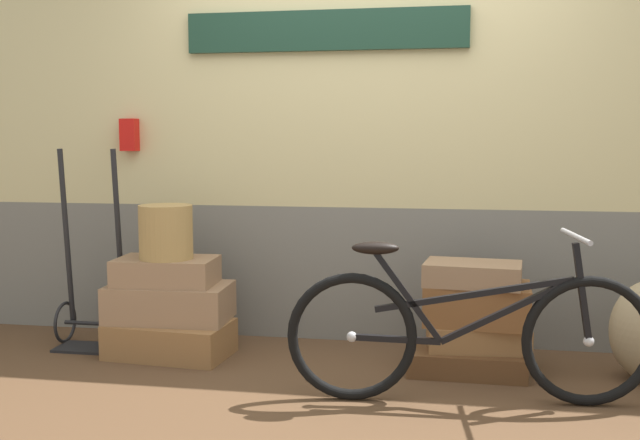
{
  "coord_description": "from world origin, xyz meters",
  "views": [
    {
      "loc": [
        0.48,
        -3.64,
        1.23
      ],
      "look_at": [
        -0.2,
        0.18,
        0.81
      ],
      "focal_mm": 41.4,
      "sensor_mm": 36.0,
      "label": 1
    }
  ],
  "objects_px": {
    "suitcase_2": "(166,271)",
    "suitcase_4": "(477,335)",
    "suitcase_0": "(170,339)",
    "suitcase_1": "(170,302)",
    "suitcase_5": "(477,303)",
    "wicker_basket": "(166,232)",
    "luggage_trolley": "(93,298)",
    "suitcase_3": "(466,360)",
    "suitcase_6": "(473,274)",
    "bicycle": "(467,334)"
  },
  "relations": [
    {
      "from": "wicker_basket",
      "to": "bicycle",
      "type": "relative_size",
      "value": 0.18
    },
    {
      "from": "suitcase_2",
      "to": "luggage_trolley",
      "type": "xyz_separation_m",
      "value": [
        -0.5,
        0.08,
        -0.2
      ]
    },
    {
      "from": "suitcase_2",
      "to": "wicker_basket",
      "type": "xyz_separation_m",
      "value": [
        0.01,
        -0.02,
        0.23
      ]
    },
    {
      "from": "suitcase_3",
      "to": "bicycle",
      "type": "relative_size",
      "value": 0.36
    },
    {
      "from": "suitcase_5",
      "to": "luggage_trolley",
      "type": "distance_m",
      "value": 2.25
    },
    {
      "from": "wicker_basket",
      "to": "luggage_trolley",
      "type": "relative_size",
      "value": 0.26
    },
    {
      "from": "suitcase_3",
      "to": "suitcase_6",
      "type": "height_order",
      "value": "suitcase_6"
    },
    {
      "from": "suitcase_5",
      "to": "suitcase_3",
      "type": "bearing_deg",
      "value": -133.19
    },
    {
      "from": "luggage_trolley",
      "to": "suitcase_1",
      "type": "bearing_deg",
      "value": -8.72
    },
    {
      "from": "suitcase_0",
      "to": "suitcase_5",
      "type": "bearing_deg",
      "value": 6.42
    },
    {
      "from": "suitcase_1",
      "to": "suitcase_0",
      "type": "bearing_deg",
      "value": -72.52
    },
    {
      "from": "suitcase_0",
      "to": "suitcase_3",
      "type": "xyz_separation_m",
      "value": [
        1.66,
        -0.0,
        -0.03
      ]
    },
    {
      "from": "suitcase_2",
      "to": "bicycle",
      "type": "xyz_separation_m",
      "value": [
        1.68,
        -0.52,
        -0.15
      ]
    },
    {
      "from": "suitcase_5",
      "to": "wicker_basket",
      "type": "bearing_deg",
      "value": -175.77
    },
    {
      "from": "suitcase_4",
      "to": "suitcase_2",
      "type": "bearing_deg",
      "value": 175.98
    },
    {
      "from": "suitcase_0",
      "to": "luggage_trolley",
      "type": "relative_size",
      "value": 0.57
    },
    {
      "from": "suitcase_1",
      "to": "wicker_basket",
      "type": "height_order",
      "value": "wicker_basket"
    },
    {
      "from": "suitcase_1",
      "to": "wicker_basket",
      "type": "bearing_deg",
      "value": -102.7
    },
    {
      "from": "suitcase_4",
      "to": "bicycle",
      "type": "xyz_separation_m",
      "value": [
        -0.07,
        -0.52,
        0.14
      ]
    },
    {
      "from": "suitcase_1",
      "to": "luggage_trolley",
      "type": "height_order",
      "value": "luggage_trolley"
    },
    {
      "from": "suitcase_2",
      "to": "suitcase_4",
      "type": "height_order",
      "value": "suitcase_2"
    },
    {
      "from": "suitcase_2",
      "to": "suitcase_5",
      "type": "xyz_separation_m",
      "value": [
        1.75,
        -0.0,
        -0.12
      ]
    },
    {
      "from": "suitcase_1",
      "to": "luggage_trolley",
      "type": "xyz_separation_m",
      "value": [
        -0.52,
        0.08,
        -0.02
      ]
    },
    {
      "from": "suitcase_0",
      "to": "bicycle",
      "type": "height_order",
      "value": "bicycle"
    },
    {
      "from": "suitcase_3",
      "to": "suitcase_6",
      "type": "xyz_separation_m",
      "value": [
        0.02,
        0.01,
        0.47
      ]
    },
    {
      "from": "suitcase_1",
      "to": "suitcase_6",
      "type": "bearing_deg",
      "value": -3.24
    },
    {
      "from": "suitcase_1",
      "to": "luggage_trolley",
      "type": "distance_m",
      "value": 0.52
    },
    {
      "from": "suitcase_6",
      "to": "wicker_basket",
      "type": "distance_m",
      "value": 1.72
    },
    {
      "from": "suitcase_1",
      "to": "suitcase_5",
      "type": "height_order",
      "value": "suitcase_5"
    },
    {
      "from": "suitcase_1",
      "to": "suitcase_2",
      "type": "xyz_separation_m",
      "value": [
        -0.02,
        0.0,
        0.18
      ]
    },
    {
      "from": "suitcase_3",
      "to": "bicycle",
      "type": "height_order",
      "value": "bicycle"
    },
    {
      "from": "suitcase_0",
      "to": "suitcase_1",
      "type": "height_order",
      "value": "suitcase_1"
    },
    {
      "from": "suitcase_2",
      "to": "suitcase_4",
      "type": "xyz_separation_m",
      "value": [
        1.75,
        -0.0,
        -0.29
      ]
    },
    {
      "from": "suitcase_6",
      "to": "wicker_basket",
      "type": "height_order",
      "value": "wicker_basket"
    },
    {
      "from": "luggage_trolley",
      "to": "suitcase_2",
      "type": "bearing_deg",
      "value": -8.92
    },
    {
      "from": "suitcase_1",
      "to": "suitcase_4",
      "type": "xyz_separation_m",
      "value": [
        1.73,
        -0.0,
        -0.11
      ]
    },
    {
      "from": "suitcase_0",
      "to": "suitcase_2",
      "type": "bearing_deg",
      "value": 129.33
    },
    {
      "from": "suitcase_2",
      "to": "suitcase_6",
      "type": "relative_size",
      "value": 1.13
    },
    {
      "from": "suitcase_4",
      "to": "suitcase_5",
      "type": "height_order",
      "value": "suitcase_5"
    },
    {
      "from": "suitcase_1",
      "to": "suitcase_6",
      "type": "distance_m",
      "value": 1.72
    },
    {
      "from": "suitcase_5",
      "to": "suitcase_6",
      "type": "height_order",
      "value": "suitcase_6"
    },
    {
      "from": "suitcase_1",
      "to": "suitcase_4",
      "type": "height_order",
      "value": "suitcase_1"
    },
    {
      "from": "suitcase_4",
      "to": "wicker_basket",
      "type": "xyz_separation_m",
      "value": [
        -1.74,
        -0.02,
        0.52
      ]
    },
    {
      "from": "luggage_trolley",
      "to": "bicycle",
      "type": "relative_size",
      "value": 0.69
    },
    {
      "from": "suitcase_0",
      "to": "suitcase_5",
      "type": "xyz_separation_m",
      "value": [
        1.71,
        0.04,
        0.27
      ]
    },
    {
      "from": "suitcase_0",
      "to": "wicker_basket",
      "type": "xyz_separation_m",
      "value": [
        -0.02,
        0.02,
        0.61
      ]
    },
    {
      "from": "suitcase_1",
      "to": "suitcase_2",
      "type": "height_order",
      "value": "suitcase_2"
    },
    {
      "from": "bicycle",
      "to": "suitcase_1",
      "type": "bearing_deg",
      "value": 162.58
    },
    {
      "from": "suitcase_0",
      "to": "wicker_basket",
      "type": "relative_size",
      "value": 2.2
    },
    {
      "from": "suitcase_2",
      "to": "suitcase_3",
      "type": "relative_size",
      "value": 0.91
    }
  ]
}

